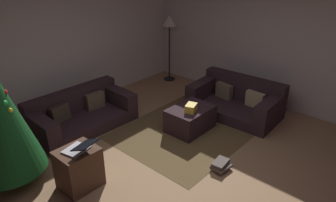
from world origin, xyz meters
name	(u,v)px	position (x,y,z in m)	size (l,w,h in m)	color
ground_plane	(178,174)	(0.00, 0.00, 0.00)	(6.40, 6.40, 0.00)	#93704C
rear_partition	(51,47)	(0.00, 3.14, 1.30)	(6.40, 0.12, 2.60)	beige
corner_partition	(283,43)	(3.14, 0.00, 1.30)	(0.12, 6.40, 2.60)	beige
couch_left	(80,113)	(-0.11, 2.25, 0.25)	(1.85, 0.96, 0.65)	#2D1E23
couch_right	(237,100)	(2.26, 0.38, 0.26)	(1.05, 1.73, 0.69)	#2D1E23
ottoman	(190,119)	(1.12, 0.66, 0.21)	(0.81, 0.59, 0.43)	#2D1E23
gift_box	(191,108)	(1.03, 0.58, 0.49)	(0.23, 0.16, 0.13)	gold
tv_remote	(194,103)	(1.30, 0.72, 0.44)	(0.05, 0.16, 0.02)	black
side_table	(79,168)	(-1.08, 0.84, 0.29)	(0.52, 0.44, 0.58)	#4C3323
laptop	(79,148)	(-1.07, 0.77, 0.63)	(0.39, 0.48, 0.19)	silver
book_stack	(220,165)	(0.50, -0.40, 0.07)	(0.31, 0.26, 0.13)	beige
corner_lamp	(169,25)	(2.72, 2.58, 1.35)	(0.36, 0.36, 1.59)	black
area_rug	(190,129)	(1.12, 0.66, 0.00)	(2.60, 2.00, 0.01)	brown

